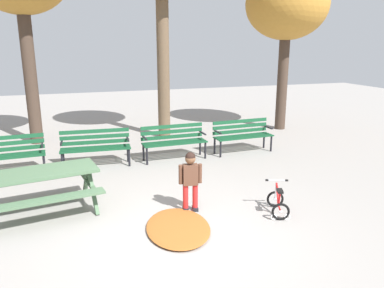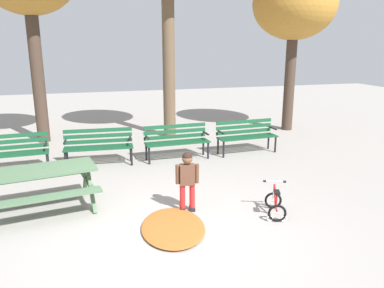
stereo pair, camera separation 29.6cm
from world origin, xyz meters
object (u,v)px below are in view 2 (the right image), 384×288
Objects in this scene: picnic_table at (41,179)px; park_bench_right at (176,139)px; park_bench_far_right at (246,134)px; park_bench_far_left at (11,150)px; park_bench_left at (99,144)px; kids_bicycle at (275,204)px; child_standing at (187,177)px.

park_bench_right reaches higher than picnic_table.
park_bench_far_left is at bearing -179.80° from park_bench_far_right.
park_bench_left is at bearing 179.79° from park_bench_far_right.
picnic_table is at bearing 161.49° from kids_bicycle.
child_standing is (2.40, -0.69, 0.03)m from picnic_table.
park_bench_far_right is (1.90, 0.04, 0.00)m from park_bench_right.
picnic_table is 1.23× the size of park_bench_far_right.
park_bench_right is (3.80, -0.02, 0.00)m from park_bench_far_left.
park_bench_left is 3.79m from park_bench_far_right.
park_bench_left and park_bench_far_right have the same top height.
park_bench_left is at bearing 178.36° from park_bench_right.
park_bench_right is 3.73m from kids_bicycle.
picnic_table is 1.24× the size of park_bench_right.
picnic_table is 1.23× the size of park_bench_left.
kids_bicycle is at bearing -22.81° from child_standing.
park_bench_far_right is (5.70, 0.02, 0.00)m from park_bench_far_left.
picnic_table is 1.23× the size of park_bench_far_left.
park_bench_right is (1.89, -0.05, 0.00)m from park_bench_left.
child_standing reaches higher than park_bench_left.
park_bench_far_left is 5.90m from kids_bicycle.
park_bench_right is 1.90m from park_bench_far_right.
child_standing is at bearing -15.93° from picnic_table.
park_bench_left reaches higher than picnic_table.
picnic_table is at bearing -113.89° from park_bench_left.
park_bench_right is at bearing -0.30° from park_bench_far_left.
child_standing reaches higher than park_bench_far_right.
park_bench_left is at bearing 1.02° from park_bench_far_left.
park_bench_right is (2.96, 2.36, -0.08)m from picnic_table.
kids_bicycle is (4.63, -3.64, -0.31)m from park_bench_far_left.
picnic_table is at bearing -70.48° from park_bench_far_left.
park_bench_left is at bearing 126.41° from kids_bicycle.
park_bench_far_right reaches higher than kids_bicycle.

